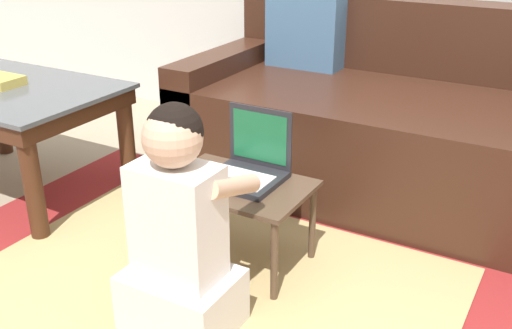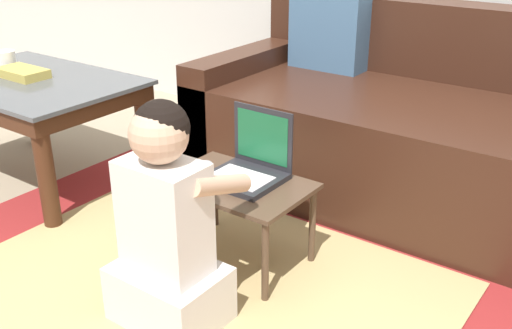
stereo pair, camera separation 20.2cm
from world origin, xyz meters
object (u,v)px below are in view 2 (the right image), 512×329
object	(u,v)px
cup_on_table	(6,60)
coffee_table	(32,95)
laptop_desk	(237,193)
person_seated	(167,230)
book_on_table	(22,73)
couch	(408,130)
computer_mouse	(201,167)
laptop	(249,168)

from	to	relation	value
cup_on_table	coffee_table	bearing A→B (deg)	-10.38
laptop_desk	person_seated	xyz separation A→B (m)	(0.04, -0.38, 0.05)
coffee_table	book_on_table	xyz separation A→B (m)	(-0.04, -0.00, 0.09)
couch	book_on_table	size ratio (longest dim) A/B	7.52
coffee_table	person_seated	bearing A→B (deg)	-18.76
couch	laptop_desk	xyz separation A→B (m)	(-0.24, -0.90, -0.02)
laptop_desk	person_seated	world-z (taller)	person_seated
couch	person_seated	size ratio (longest dim) A/B	2.50
laptop_desk	computer_mouse	bearing A→B (deg)	-177.68
cup_on_table	laptop_desk	bearing A→B (deg)	-2.75
coffee_table	laptop	size ratio (longest dim) A/B	3.86
laptop	book_on_table	bearing A→B (deg)	-178.70
laptop_desk	computer_mouse	distance (m)	0.17
person_seated	book_on_table	bearing A→B (deg)	161.97
couch	person_seated	distance (m)	1.30
laptop	book_on_table	distance (m)	1.23
computer_mouse	book_on_table	size ratio (longest dim) A/B	0.47
laptop	person_seated	xyz separation A→B (m)	(0.03, -0.43, -0.03)
coffee_table	cup_on_table	xyz separation A→B (m)	(-0.23, 0.04, 0.12)
person_seated	cup_on_table	world-z (taller)	person_seated
person_seated	cup_on_table	bearing A→B (deg)	162.53
laptop_desk	person_seated	bearing A→B (deg)	-83.96
computer_mouse	book_on_table	xyz separation A→B (m)	(-1.05, 0.03, 0.17)
person_seated	book_on_table	world-z (taller)	person_seated
coffee_table	couch	bearing A→B (deg)	31.82
person_seated	cup_on_table	xyz separation A→B (m)	(-1.43, 0.45, 0.20)
couch	person_seated	bearing A→B (deg)	-98.95
couch	laptop_desk	world-z (taller)	couch
coffee_table	laptop	world-z (taller)	laptop
laptop	laptop_desk	bearing A→B (deg)	-105.47
laptop_desk	book_on_table	distance (m)	1.23
computer_mouse	book_on_table	distance (m)	1.06
book_on_table	coffee_table	bearing A→B (deg)	5.19
coffee_table	laptop_desk	distance (m)	1.17
couch	book_on_table	world-z (taller)	couch
coffee_table	person_seated	xyz separation A→B (m)	(1.20, -0.41, -0.09)
coffee_table	laptop_desk	xyz separation A→B (m)	(1.16, -0.03, -0.13)
laptop	cup_on_table	size ratio (longest dim) A/B	2.75
coffee_table	computer_mouse	xyz separation A→B (m)	(1.01, -0.03, -0.08)
laptop_desk	cup_on_table	size ratio (longest dim) A/B	5.52
coffee_table	book_on_table	world-z (taller)	book_on_table
couch	cup_on_table	distance (m)	1.85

